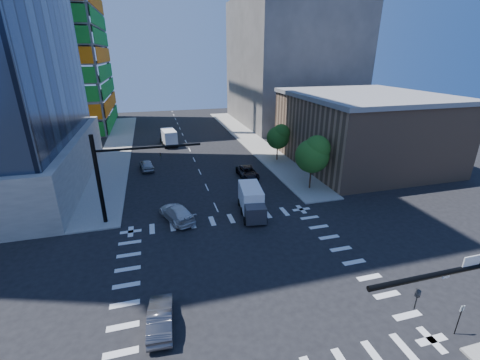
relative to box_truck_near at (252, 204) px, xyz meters
name	(u,v)px	position (x,y,z in m)	size (l,w,h in m)	color
ground	(246,273)	(-3.37, -9.31, -1.26)	(160.00, 160.00, 0.00)	black
road_markings	(246,273)	(-3.37, -9.31, -1.26)	(20.00, 20.00, 0.01)	silver
sidewalk_ne	(250,139)	(9.13, 30.69, -1.19)	(5.00, 60.00, 0.15)	gray
sidewalk_nw	(117,148)	(-15.87, 30.69, -1.19)	(5.00, 60.00, 0.15)	gray
construction_building	(31,8)	(-30.78, 52.62, 23.35)	(25.16, 34.50, 70.60)	gray
commercial_building	(362,129)	(21.63, 12.69, 4.05)	(20.50, 22.50, 10.60)	#8B6A51
bg_building_ne	(290,63)	(23.63, 45.69, 12.74)	(24.00, 30.00, 28.00)	#5C5652
signal_mast_nw	(114,171)	(-13.37, 2.19, 4.23)	(10.20, 0.40, 9.00)	black
tree_south	(314,154)	(9.26, 4.60, 3.43)	(4.16, 4.16, 6.82)	#382316
tree_north	(279,136)	(9.56, 16.60, 2.73)	(3.54, 3.52, 5.78)	#382316
no_parking_sign	(460,316)	(7.33, -18.31, 0.12)	(0.30, 0.06, 2.20)	black
car_nb_far	(247,172)	(2.72, 10.77, -0.55)	(2.36, 5.13, 1.42)	black
car_sb_near	(177,213)	(-7.80, 0.93, -0.47)	(2.21, 5.43, 1.58)	silver
car_sb_mid	(147,165)	(-10.73, 17.65, -0.50)	(1.79, 4.46, 1.52)	#9EA1A5
car_sb_cross	(161,317)	(-10.01, -12.92, -0.56)	(1.50, 4.29, 1.41)	#49484D
box_truck_near	(252,204)	(0.00, 0.00, 0.00)	(3.02, 5.70, 2.85)	black
box_truck_far	(168,138)	(-6.72, 31.03, 0.06)	(3.08, 5.95, 2.99)	black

